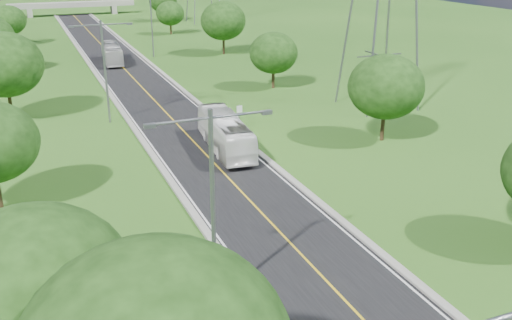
% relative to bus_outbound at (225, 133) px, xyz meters
% --- Properties ---
extents(ground, '(260.00, 260.00, 0.00)m').
position_rel_bus_outbound_xyz_m(ground, '(-1.95, 27.15, -1.58)').
color(ground, '#254F16').
rests_on(ground, ground).
extents(road, '(8.00, 150.00, 0.06)m').
position_rel_bus_outbound_xyz_m(road, '(-1.95, 33.15, -1.55)').
color(road, black).
rests_on(road, ground).
extents(curb_left, '(0.50, 150.00, 0.22)m').
position_rel_bus_outbound_xyz_m(curb_left, '(-6.20, 33.15, -1.47)').
color(curb_left, gray).
rests_on(curb_left, ground).
extents(curb_right, '(0.50, 150.00, 0.22)m').
position_rel_bus_outbound_xyz_m(curb_right, '(2.30, 33.15, -1.47)').
color(curb_right, gray).
rests_on(curb_right, ground).
extents(speed_limit_sign, '(0.55, 0.09, 2.40)m').
position_rel_bus_outbound_xyz_m(speed_limit_sign, '(3.25, 5.14, 0.02)').
color(speed_limit_sign, slate).
rests_on(speed_limit_sign, ground).
extents(overpass, '(30.00, 3.00, 3.20)m').
position_rel_bus_outbound_xyz_m(overpass, '(-1.95, 107.15, 0.83)').
color(overpass, gray).
rests_on(overpass, ground).
extents(streetlight_near_left, '(5.90, 0.25, 10.00)m').
position_rel_bus_outbound_xyz_m(streetlight_near_left, '(-7.95, -20.85, 4.36)').
color(streetlight_near_left, slate).
rests_on(streetlight_near_left, ground).
extents(streetlight_mid_left, '(5.90, 0.25, 10.00)m').
position_rel_bus_outbound_xyz_m(streetlight_mid_left, '(-7.95, 12.15, 4.36)').
color(streetlight_mid_left, slate).
rests_on(streetlight_mid_left, ground).
extents(streetlight_far_right, '(5.90, 0.25, 10.00)m').
position_rel_bus_outbound_xyz_m(streetlight_far_right, '(4.05, 45.15, 4.36)').
color(streetlight_far_right, slate).
rests_on(streetlight_far_right, ground).
extents(tree_la, '(7.14, 7.14, 8.30)m').
position_rel_bus_outbound_xyz_m(tree_la, '(-15.95, -24.85, 3.68)').
color(tree_la, black).
rests_on(tree_la, ground).
extents(tree_lc, '(7.56, 7.56, 8.79)m').
position_rel_bus_outbound_xyz_m(tree_lc, '(-16.95, 17.15, 4.00)').
color(tree_lc, black).
rests_on(tree_lc, ground).
extents(tree_le, '(5.88, 5.88, 6.84)m').
position_rel_bus_outbound_xyz_m(tree_le, '(-16.45, 65.15, 2.75)').
color(tree_le, black).
rests_on(tree_le, ground).
extents(tree_rb, '(6.72, 6.72, 7.82)m').
position_rel_bus_outbound_xyz_m(tree_rb, '(14.05, -2.85, 3.37)').
color(tree_rb, black).
rests_on(tree_rb, ground).
extents(tree_rc, '(5.88, 5.88, 6.84)m').
position_rel_bus_outbound_xyz_m(tree_rc, '(13.05, 19.15, 2.75)').
color(tree_rc, black).
rests_on(tree_rc, ground).
extents(tree_rd, '(7.14, 7.14, 8.30)m').
position_rel_bus_outbound_xyz_m(tree_rd, '(15.05, 43.15, 3.68)').
color(tree_rd, black).
rests_on(tree_rd, ground).
extents(tree_re, '(5.46, 5.46, 6.35)m').
position_rel_bus_outbound_xyz_m(tree_re, '(12.55, 67.15, 2.44)').
color(tree_re, black).
rests_on(tree_re, ground).
extents(tree_rf, '(6.30, 6.30, 7.33)m').
position_rel_bus_outbound_xyz_m(tree_rf, '(16.05, 87.15, 3.06)').
color(tree_rf, black).
rests_on(tree_rf, ground).
extents(bus_outbound, '(3.54, 11.10, 3.04)m').
position_rel_bus_outbound_xyz_m(bus_outbound, '(0.00, 0.00, 0.00)').
color(bus_outbound, white).
rests_on(bus_outbound, road).
extents(bus_inbound, '(3.15, 10.31, 2.83)m').
position_rel_bus_outbound_xyz_m(bus_inbound, '(-2.75, 42.41, -0.11)').
color(bus_inbound, beige).
rests_on(bus_inbound, road).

